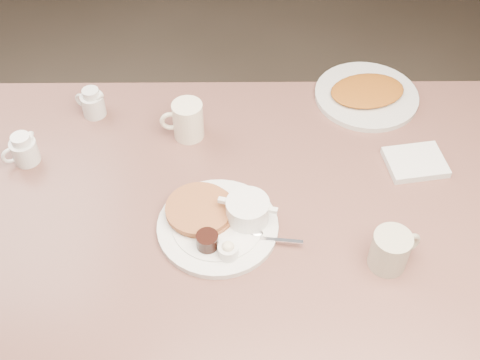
{
  "coord_description": "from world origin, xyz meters",
  "views": [
    {
      "loc": [
        -0.01,
        -0.9,
        1.84
      ],
      "look_at": [
        0.0,
        0.02,
        0.82
      ],
      "focal_mm": 46.18,
      "sensor_mm": 36.0,
      "label": 1
    }
  ],
  "objects_px": {
    "diner_table": "(240,250)",
    "coffee_mug_far": "(187,120)",
    "main_plate": "(221,220)",
    "creamer_right": "(92,103)",
    "coffee_mug_near": "(391,250)",
    "creamer_left": "(24,150)",
    "hash_plate": "(367,94)"
  },
  "relations": [
    {
      "from": "diner_table",
      "to": "coffee_mug_far",
      "type": "xyz_separation_m",
      "value": [
        -0.13,
        0.24,
        0.22
      ]
    },
    {
      "from": "main_plate",
      "to": "creamer_right",
      "type": "xyz_separation_m",
      "value": [
        -0.34,
        0.38,
        0.01
      ]
    },
    {
      "from": "diner_table",
      "to": "coffee_mug_far",
      "type": "distance_m",
      "value": 0.35
    },
    {
      "from": "coffee_mug_near",
      "to": "coffee_mug_far",
      "type": "bearing_deg",
      "value": 138.22
    },
    {
      "from": "main_plate",
      "to": "coffee_mug_far",
      "type": "height_order",
      "value": "coffee_mug_far"
    },
    {
      "from": "creamer_left",
      "to": "creamer_right",
      "type": "xyz_separation_m",
      "value": [
        0.14,
        0.17,
        0.0
      ]
    },
    {
      "from": "coffee_mug_near",
      "to": "hash_plate",
      "type": "bearing_deg",
      "value": 86.54
    },
    {
      "from": "coffee_mug_far",
      "to": "hash_plate",
      "type": "distance_m",
      "value": 0.5
    },
    {
      "from": "main_plate",
      "to": "creamer_left",
      "type": "height_order",
      "value": "creamer_left"
    },
    {
      "from": "main_plate",
      "to": "creamer_right",
      "type": "bearing_deg",
      "value": 131.84
    },
    {
      "from": "diner_table",
      "to": "coffee_mug_near",
      "type": "distance_m",
      "value": 0.41
    },
    {
      "from": "coffee_mug_near",
      "to": "hash_plate",
      "type": "relative_size",
      "value": 0.37
    },
    {
      "from": "main_plate",
      "to": "hash_plate",
      "type": "bearing_deg",
      "value": 48.45
    },
    {
      "from": "creamer_right",
      "to": "hash_plate",
      "type": "xyz_separation_m",
      "value": [
        0.73,
        0.06,
        -0.02
      ]
    },
    {
      "from": "creamer_left",
      "to": "hash_plate",
      "type": "height_order",
      "value": "creamer_left"
    },
    {
      "from": "coffee_mug_far",
      "to": "creamer_right",
      "type": "relative_size",
      "value": 1.31
    },
    {
      "from": "creamer_right",
      "to": "coffee_mug_far",
      "type": "bearing_deg",
      "value": -18.27
    },
    {
      "from": "main_plate",
      "to": "coffee_mug_near",
      "type": "xyz_separation_m",
      "value": [
        0.35,
        -0.1,
        0.02
      ]
    },
    {
      "from": "hash_plate",
      "to": "diner_table",
      "type": "bearing_deg",
      "value": -132.11
    },
    {
      "from": "coffee_mug_far",
      "to": "creamer_left",
      "type": "xyz_separation_m",
      "value": [
        -0.39,
        -0.09,
        -0.01
      ]
    },
    {
      "from": "creamer_left",
      "to": "diner_table",
      "type": "bearing_deg",
      "value": -16.31
    },
    {
      "from": "coffee_mug_near",
      "to": "coffee_mug_far",
      "type": "distance_m",
      "value": 0.59
    },
    {
      "from": "coffee_mug_near",
      "to": "main_plate",
      "type": "bearing_deg",
      "value": 164.25
    },
    {
      "from": "coffee_mug_far",
      "to": "creamer_left",
      "type": "height_order",
      "value": "coffee_mug_far"
    },
    {
      "from": "diner_table",
      "to": "creamer_left",
      "type": "xyz_separation_m",
      "value": [
        -0.52,
        0.15,
        0.21
      ]
    },
    {
      "from": "coffee_mug_near",
      "to": "hash_plate",
      "type": "height_order",
      "value": "coffee_mug_near"
    },
    {
      "from": "creamer_left",
      "to": "main_plate",
      "type": "bearing_deg",
      "value": -23.53
    },
    {
      "from": "coffee_mug_far",
      "to": "creamer_right",
      "type": "distance_m",
      "value": 0.26
    },
    {
      "from": "diner_table",
      "to": "creamer_left",
      "type": "bearing_deg",
      "value": 163.69
    },
    {
      "from": "coffee_mug_far",
      "to": "creamer_left",
      "type": "distance_m",
      "value": 0.4
    },
    {
      "from": "diner_table",
      "to": "coffee_mug_near",
      "type": "relative_size",
      "value": 12.17
    },
    {
      "from": "main_plate",
      "to": "coffee_mug_far",
      "type": "distance_m",
      "value": 0.31
    }
  ]
}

